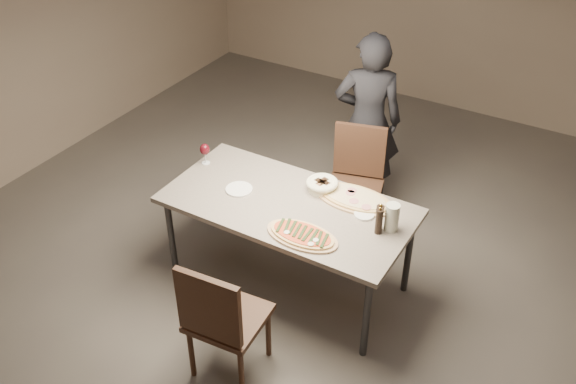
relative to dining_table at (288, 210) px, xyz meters
The scene contains 14 objects.
room 0.71m from the dining_table, ahead, with size 7.00×7.00×7.00m.
dining_table is the anchor object (origin of this frame).
zucchini_pizza 0.40m from the dining_table, 45.48° to the right, with size 0.52×0.29×0.05m.
ham_pizza 0.49m from the dining_table, 35.56° to the left, with size 0.60×0.33×0.04m.
bread_basket 0.32m from the dining_table, 63.90° to the left, with size 0.24×0.24×0.09m.
oil_dish 0.56m from the dining_table, 15.44° to the left, with size 0.14×0.14×0.02m.
pepper_mill_left 0.70m from the dining_table, ahead, with size 0.05×0.05×0.21m.
pepper_mill_right 0.71m from the dining_table, ahead, with size 0.05×0.05×0.21m.
carafe 0.78m from the dining_table, ahead, with size 0.10×0.10×0.20m.
wine_glass 0.86m from the dining_table, behind, with size 0.08×0.08×0.17m.
side_plate 0.40m from the dining_table, behind, with size 0.20×0.20×0.01m.
chair_near 1.01m from the dining_table, 84.31° to the right, with size 0.49×0.49×0.96m.
chair_far 0.91m from the dining_table, 81.29° to the left, with size 0.55×0.55×0.94m.
diner 1.32m from the dining_table, 89.19° to the left, with size 0.58×0.38×1.60m, color black.
Camera 1 is at (1.89, -3.20, 3.47)m, focal length 40.00 mm.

